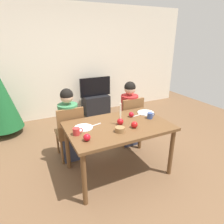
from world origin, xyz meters
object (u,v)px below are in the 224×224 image
object	(u,v)px
plate_right	(146,113)
person_left_child	(69,126)
mug_right	(150,116)
bowl_walnuts	(120,129)
chair_left	(70,130)
plate_left	(83,128)
apple_by_right_mug	(134,125)
apple_by_left_plate	(87,137)
person_right_child	(129,115)
chair_right	(130,118)
dining_table	(118,130)
candle_centerpiece	(120,120)
apple_near_candle	(131,114)
mug_left	(77,131)
tv	(95,87)
tv_stand	(96,105)

from	to	relation	value
plate_right	person_left_child	bearing A→B (deg)	158.87
mug_right	bowl_walnuts	bearing A→B (deg)	-162.67
plate_right	chair_left	bearing A→B (deg)	160.32
person_left_child	plate_left	distance (m)	0.56
chair_left	apple_by_right_mug	xyz separation A→B (m)	(0.68, -0.78, 0.28)
chair_left	apple_by_left_plate	xyz separation A→B (m)	(0.00, -0.83, 0.28)
bowl_walnuts	apple_by_right_mug	xyz separation A→B (m)	(0.23, 0.02, 0.01)
person_right_child	chair_right	bearing A→B (deg)	-90.00
dining_table	plate_right	bearing A→B (deg)	19.06
chair_right	plate_left	xyz separation A→B (m)	(-1.01, -0.49, 0.24)
person_left_child	apple_by_left_plate	world-z (taller)	person_left_child
candle_centerpiece	apple_near_candle	xyz separation A→B (m)	(0.28, 0.18, -0.03)
mug_left	apple_by_left_plate	world-z (taller)	mug_left
plate_left	apple_by_right_mug	xyz separation A→B (m)	(0.61, -0.28, 0.04)
tv	candle_centerpiece	world-z (taller)	candle_centerpiece
chair_left	plate_left	distance (m)	0.55
plate_left	apple_near_candle	bearing A→B (deg)	4.08
tv	apple_near_candle	size ratio (longest dim) A/B	10.22
mug_right	apple_by_right_mug	bearing A→B (deg)	-155.90
plate_left	apple_near_candle	world-z (taller)	apple_near_candle
chair_left	plate_right	distance (m)	1.22
tv	mug_right	xyz separation A→B (m)	(-0.04, -2.30, 0.08)
plate_right	mug_right	world-z (taller)	mug_right
candle_centerpiece	apple_by_right_mug	bearing A→B (deg)	-53.82
person_right_child	person_left_child	bearing A→B (deg)	180.00
tv	chair_right	bearing A→B (deg)	-90.34
apple_by_right_mug	mug_left	bearing A→B (deg)	169.14
chair_right	bowl_walnuts	distance (m)	1.05
bowl_walnuts	person_right_child	bearing A→B (deg)	52.72
mug_right	plate_right	bearing A→B (deg)	71.73
apple_by_right_mug	dining_table	bearing A→B (deg)	131.51
candle_centerpiece	apple_by_left_plate	world-z (taller)	candle_centerpiece
dining_table	person_right_child	size ratio (longest dim) A/B	1.19
tv_stand	candle_centerpiece	world-z (taller)	candle_centerpiece
person_right_child	mug_left	distance (m)	1.34
person_left_child	mug_right	size ratio (longest dim) A/B	9.60
mug_left	dining_table	bearing A→B (deg)	2.50
plate_left	mug_left	world-z (taller)	mug_left
dining_table	apple_by_right_mug	size ratio (longest dim) A/B	15.75
mug_left	person_right_child	bearing A→B (deg)	30.15
plate_left	apple_by_left_plate	bearing A→B (deg)	-101.26
tv	person_left_child	bearing A→B (deg)	-123.36
apple_by_left_plate	apple_by_right_mug	xyz separation A→B (m)	(0.68, 0.05, 0.00)
tv_stand	mug_right	world-z (taller)	mug_right
dining_table	bowl_walnuts	distance (m)	0.23
chair_left	apple_by_right_mug	world-z (taller)	chair_left
tv_stand	tv	distance (m)	0.47
dining_table	mug_right	world-z (taller)	mug_right
chair_right	tv_stand	bearing A→B (deg)	89.66
plate_right	apple_by_right_mug	xyz separation A→B (m)	(-0.45, -0.37, 0.04)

